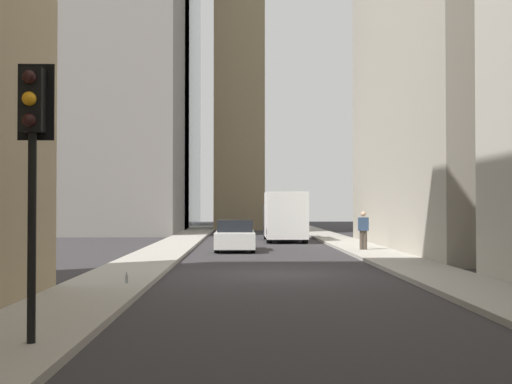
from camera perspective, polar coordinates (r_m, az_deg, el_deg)
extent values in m
plane|color=#302D30|center=(20.49, 1.89, -6.96)|extent=(135.00, 135.00, 0.00)
cube|color=#A8A399|center=(20.73, -10.72, -6.68)|extent=(90.00, 2.20, 0.14)
cube|color=#A8A399|center=(21.20, 14.20, -6.54)|extent=(90.00, 2.20, 0.14)
cube|color=#A8A091|center=(34.40, 19.26, 13.56)|extent=(18.45, 10.00, 21.55)
cube|color=gray|center=(53.41, -11.74, 12.96)|extent=(13.63, 10.00, 30.16)
cube|color=#9E8966|center=(59.73, -1.41, 8.89)|extent=(4.32, 4.32, 24.98)
cube|color=silver|center=(38.48, 2.50, -1.95)|extent=(4.60, 2.25, 2.60)
cube|color=#38383D|center=(41.68, 2.21, -2.37)|extent=(1.90, 2.25, 1.90)
cube|color=black|center=(41.67, 2.21, -1.54)|extent=(1.92, 2.09, 0.64)
cylinder|color=black|center=(41.77, 3.56, -3.40)|extent=(0.88, 0.28, 0.88)
cylinder|color=black|center=(41.65, 0.86, -3.40)|extent=(0.88, 0.28, 0.88)
cylinder|color=black|center=(37.19, 4.16, -3.67)|extent=(0.88, 0.28, 0.88)
cylinder|color=black|center=(37.06, 1.12, -3.68)|extent=(0.88, 0.28, 0.88)
cube|color=silver|center=(30.96, -1.78, -4.02)|extent=(4.30, 1.78, 0.70)
cube|color=black|center=(31.13, -1.78, -2.86)|extent=(2.10, 1.58, 0.54)
cylinder|color=black|center=(29.63, -0.29, -4.55)|extent=(0.64, 0.22, 0.64)
cylinder|color=black|center=(29.64, -3.32, -4.54)|extent=(0.64, 0.22, 0.64)
cylinder|color=black|center=(32.32, -0.37, -4.27)|extent=(0.64, 0.22, 0.64)
cylinder|color=black|center=(32.33, -3.14, -4.26)|extent=(0.64, 0.22, 0.64)
cylinder|color=black|center=(10.02, -18.40, -3.65)|extent=(0.12, 0.12, 2.97)
cube|color=black|center=(10.12, -18.33, 7.35)|extent=(0.28, 0.32, 0.90)
cube|color=black|center=(10.27, -18.07, 7.22)|extent=(0.03, 0.52, 1.10)
sphere|color=black|center=(10.02, -18.59, 9.17)|extent=(0.20, 0.20, 0.20)
sphere|color=orange|center=(9.97, -18.60, 7.48)|extent=(0.20, 0.20, 0.20)
sphere|color=black|center=(9.93, -18.61, 5.77)|extent=(0.20, 0.20, 0.20)
cylinder|color=#473D33|center=(30.11, 9.21, -4.03)|extent=(0.16, 0.16, 0.83)
cylinder|color=#473D33|center=(30.08, 8.89, -4.03)|extent=(0.16, 0.16, 0.83)
cube|color=navy|center=(30.07, 9.04, -2.68)|extent=(0.26, 0.44, 0.58)
sphere|color=tan|center=(30.06, 9.04, -1.84)|extent=(0.22, 0.22, 0.22)
cylinder|color=#999EA3|center=(17.26, -10.87, -7.22)|extent=(0.07, 0.07, 0.20)
cylinder|color=#999EA3|center=(17.25, -10.87, -6.78)|extent=(0.03, 0.03, 0.07)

